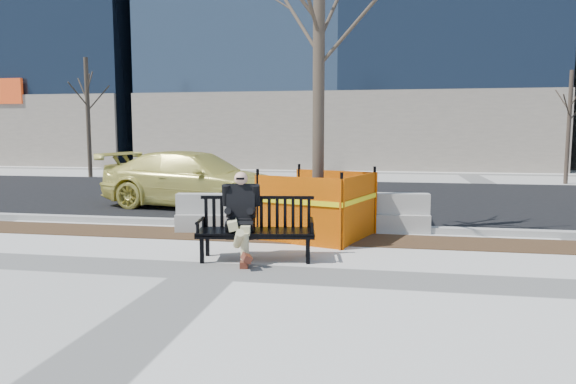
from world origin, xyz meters
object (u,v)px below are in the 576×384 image
(jersey_barrier_left, at_px, (244,231))
(bench, at_px, (256,260))
(jersey_barrier_right, at_px, (360,231))
(seated_man, at_px, (241,259))
(tree_fence, at_px, (318,237))
(sedan, at_px, (197,207))

(jersey_barrier_left, bearing_deg, bench, -78.60)
(jersey_barrier_right, bearing_deg, seated_man, -127.58)
(tree_fence, bearing_deg, bench, -110.04)
(seated_man, distance_m, jersey_barrier_right, 3.24)
(bench, xyz_separation_m, jersey_barrier_right, (1.49, 2.74, 0.00))
(bench, distance_m, tree_fence, 2.11)
(bench, bearing_deg, jersey_barrier_right, 52.60)
(jersey_barrier_left, distance_m, jersey_barrier_right, 2.35)
(tree_fence, distance_m, jersey_barrier_left, 1.57)
(bench, height_order, sedan, sedan)
(sedan, distance_m, jersey_barrier_left, 3.71)
(sedan, bearing_deg, jersey_barrier_left, -137.05)
(bench, distance_m, jersey_barrier_left, 2.43)
(tree_fence, bearing_deg, seated_man, -116.28)
(bench, height_order, tree_fence, tree_fence)
(seated_man, relative_size, tree_fence, 0.21)
(sedan, bearing_deg, bench, -142.98)
(seated_man, distance_m, jersey_barrier_left, 2.35)
(bench, relative_size, seated_man, 1.37)
(jersey_barrier_left, xyz_separation_m, jersey_barrier_right, (2.31, 0.45, 0.00))
(tree_fence, bearing_deg, jersey_barrier_right, 44.83)
(seated_man, distance_m, tree_fence, 2.20)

